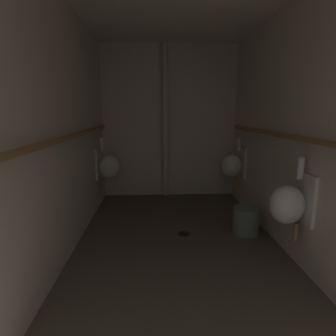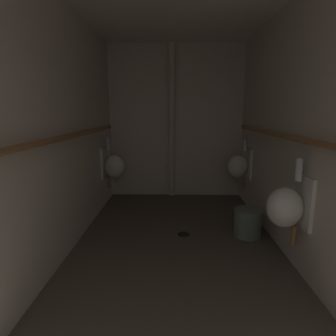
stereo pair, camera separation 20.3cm
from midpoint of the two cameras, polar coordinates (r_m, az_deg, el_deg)
The scene contains 12 objects.
floor at distance 2.66m, azimuth 4.15°, elevation -20.76°, with size 2.26×4.67×0.08m, color brown.
wall_left at distance 2.45m, azimuth -22.11°, elevation 6.68°, with size 0.06×4.67×2.42m, color beige.
wall_right at distance 2.57m, azimuth 30.01°, elevation 6.17°, with size 0.06×4.67×2.42m, color beige.
wall_back at distance 4.56m, azimuth 2.92°, elevation 9.33°, with size 2.26×0.06×2.42m, color beige.
urinal_left_mid at distance 4.14m, azimuth -9.78°, elevation 0.53°, with size 0.32×0.30×0.76m.
urinal_right_mid at distance 2.59m, azimuth 25.36°, elevation -7.07°, with size 0.32×0.30×0.76m.
urinal_right_far at distance 4.20m, azimuth 15.72°, elevation 0.42°, with size 0.32×0.30×0.76m.
supply_pipe_left at distance 2.43m, azimuth -20.04°, elevation 5.47°, with size 0.06×3.94×0.06m.
supply_pipe_right at distance 2.54m, azimuth 28.04°, elevation 5.06°, with size 0.06×3.94×0.06m.
standpipe_back_wall at distance 4.45m, azimuth 2.07°, elevation 9.29°, with size 0.10×0.10×2.37m, color beige.
floor_drain at distance 3.28m, azimuth 5.06°, elevation -13.37°, with size 0.14×0.14×0.01m, color black.
waste_bin at distance 3.34m, azimuth 17.72°, elevation -10.63°, with size 0.30×0.30×0.31m, color slate.
Camera 2 is at (-0.03, 0.03, 1.38)m, focal length 29.73 mm.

